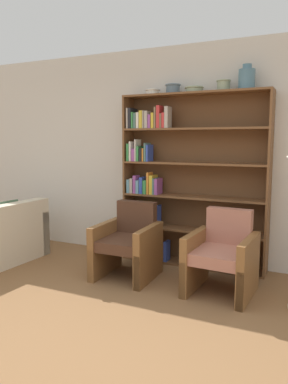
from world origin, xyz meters
name	(u,v)px	position (x,y,z in m)	size (l,w,h in m)	color
ground_plane	(87,356)	(0.00, 0.00, 0.00)	(24.00, 24.00, 0.00)	brown
wall_back	(194,156)	(0.00, 2.48, 1.38)	(12.00, 0.06, 2.75)	silver
bookshelf	(179,182)	(-0.14, 2.31, 1.04)	(1.82, 0.30, 2.14)	brown
bowl_olive	(153,92)	(-0.50, 2.29, 2.18)	(0.19, 0.19, 0.07)	silver
bowl_stoneware	(173,88)	(-0.23, 2.29, 2.20)	(0.19, 0.19, 0.11)	slate
bowl_terracotta	(194,89)	(0.04, 2.29, 2.18)	(0.23, 0.23, 0.07)	gray
bowl_sage	(224,85)	(0.40, 2.29, 2.21)	(0.17, 0.17, 0.12)	gray
vase_tall	(247,79)	(0.66, 2.29, 2.26)	(0.18, 0.18, 0.28)	slate
armchair_leather	(128,243)	(-0.50, 1.60, 0.39)	(0.66, 0.70, 0.85)	brown
armchair_cushioned	(222,256)	(0.60, 1.60, 0.39)	(0.68, 0.71, 0.85)	brown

